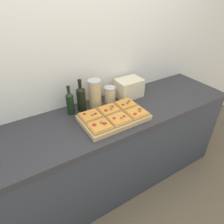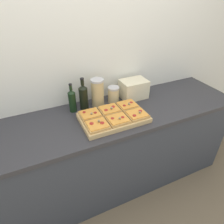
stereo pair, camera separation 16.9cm
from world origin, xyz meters
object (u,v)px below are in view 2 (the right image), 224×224
wine_bottle (83,97)px  grain_jar_short (113,94)px  cutting_board (113,118)px  grain_jar_tall (98,93)px  toaster_oven (134,89)px  olive_oil_bottle (72,100)px

wine_bottle → grain_jar_short: 0.30m
cutting_board → wine_bottle: (-0.17, 0.28, 0.10)m
cutting_board → grain_jar_tall: 0.30m
cutting_board → toaster_oven: (0.35, 0.28, 0.07)m
wine_bottle → grain_jar_short: (0.30, 0.00, -0.05)m
grain_jar_tall → cutting_board: bearing=-83.8°
wine_bottle → toaster_oven: (0.52, -0.00, -0.03)m
olive_oil_bottle → grain_jar_tall: 0.24m
grain_jar_tall → grain_jar_short: size_ratio=1.70×
wine_bottle → grain_jar_short: bearing=0.0°
wine_bottle → grain_jar_tall: size_ratio=1.14×
wine_bottle → grain_jar_tall: bearing=0.0°
cutting_board → grain_jar_short: size_ratio=3.57×
olive_oil_bottle → wine_bottle: bearing=-0.0°
wine_bottle → toaster_oven: size_ratio=1.08×
olive_oil_bottle → grain_jar_short: 0.40m
wine_bottle → toaster_oven: wine_bottle is taller
toaster_oven → grain_jar_tall: bearing=179.9°
grain_jar_short → toaster_oven: toaster_oven is taller
olive_oil_bottle → grain_jar_tall: olive_oil_bottle is taller
grain_jar_tall → toaster_oven: bearing=-0.1°
olive_oil_bottle → toaster_oven: bearing=-0.1°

